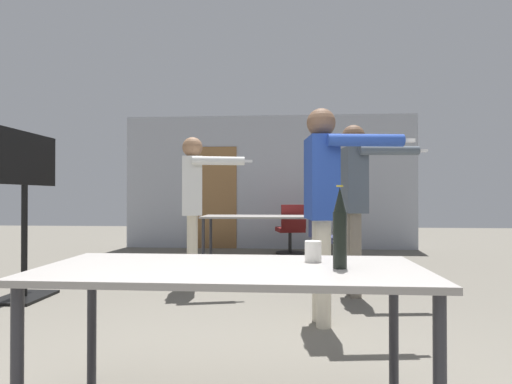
{
  "coord_description": "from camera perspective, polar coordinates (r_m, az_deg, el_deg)",
  "views": [
    {
      "loc": [
        0.29,
        -1.5,
        1.06
      ],
      "look_at": [
        0.0,
        2.71,
        1.1
      ],
      "focal_mm": 28.0,
      "sensor_mm": 36.0,
      "label": 1
    }
  ],
  "objects": [
    {
      "name": "back_wall",
      "position": [
        8.04,
        1.64,
        1.38
      ],
      "size": [
        5.84,
        0.12,
        2.67
      ],
      "color": "#A3A8B2",
      "rests_on": "ground_plane"
    },
    {
      "name": "tv_screen",
      "position": [
        4.75,
        -30.18,
        -0.37
      ],
      "size": [
        0.44,
        1.04,
        1.72
      ],
      "rotation": [
        0.0,
        0.0,
        1.57
      ],
      "color": "black",
      "rests_on": "ground_plane"
    },
    {
      "name": "drink_cup",
      "position": [
        2.06,
        8.16,
        -8.38
      ],
      "size": [
        0.08,
        0.08,
        0.1
      ],
      "color": "silver",
      "rests_on": "conference_table_near"
    },
    {
      "name": "conference_table_near",
      "position": [
        1.93,
        -3.55,
        -12.57
      ],
      "size": [
        1.79,
        0.75,
        0.73
      ],
      "color": "gray",
      "rests_on": "ground_plane"
    },
    {
      "name": "person_far_watching",
      "position": [
        4.63,
        -8.89,
        -0.52
      ],
      "size": [
        0.85,
        0.57,
        1.73
      ],
      "rotation": [
        0.0,
        0.0,
        -1.36
      ],
      "color": "beige",
      "rests_on": "ground_plane"
    },
    {
      "name": "person_center_tall",
      "position": [
        4.37,
        13.93,
        0.28
      ],
      "size": [
        0.84,
        0.56,
        1.82
      ],
      "rotation": [
        0.0,
        0.0,
        -1.46
      ],
      "color": "slate",
      "rests_on": "ground_plane"
    },
    {
      "name": "conference_table_far",
      "position": [
        6.57,
        2.68,
        -3.92
      ],
      "size": [
        2.36,
        0.77,
        0.73
      ],
      "color": "gray",
      "rests_on": "ground_plane"
    },
    {
      "name": "person_near_casual",
      "position": [
        3.36,
        9.55,
        0.06
      ],
      "size": [
        0.84,
        0.59,
        1.79
      ],
      "rotation": [
        0.0,
        0.0,
        -1.46
      ],
      "color": "beige",
      "rests_on": "ground_plane"
    },
    {
      "name": "beer_bottle",
      "position": [
        1.88,
        11.89,
        -5.21
      ],
      "size": [
        0.06,
        0.06,
        0.38
      ],
      "color": "black",
      "rests_on": "conference_table_near"
    },
    {
      "name": "office_chair_side_rolled",
      "position": [
        7.26,
        5.02,
        -5.63
      ],
      "size": [
        0.56,
        0.61,
        0.9
      ],
      "rotation": [
        0.0,
        0.0,
        0.23
      ],
      "color": "black",
      "rests_on": "ground_plane"
    },
    {
      "name": "office_chair_near_pushed",
      "position": [
        5.83,
        9.86,
        -6.88
      ],
      "size": [
        0.59,
        0.54,
        0.9
      ],
      "rotation": [
        0.0,
        0.0,
        4.53
      ],
      "color": "black",
      "rests_on": "ground_plane"
    }
  ]
}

